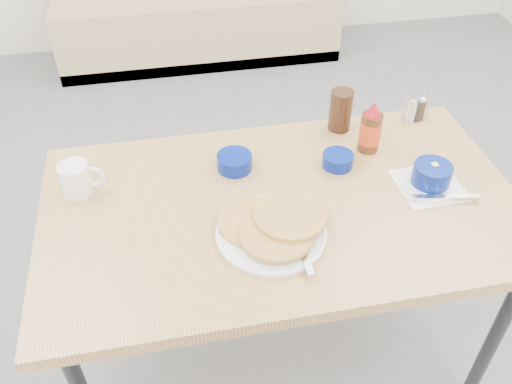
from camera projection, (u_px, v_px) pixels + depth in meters
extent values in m
cube|color=tan|center=(199.00, 26.00, 3.76)|extent=(1.90, 0.55, 0.45)
cube|color=#2D2D33|center=(201.00, 50.00, 3.88)|extent=(1.90, 0.55, 0.08)
cube|color=tan|center=(283.00, 208.00, 1.60)|extent=(1.40, 0.80, 0.04)
cylinder|color=#2D2D33|center=(494.00, 339.00, 1.70)|extent=(0.04, 0.04, 0.72)
cylinder|color=#2D2D33|center=(96.00, 248.00, 1.99)|extent=(0.04, 0.04, 0.72)
cylinder|color=#2D2D33|center=(411.00, 204.00, 2.17)|extent=(0.04, 0.04, 0.72)
cylinder|color=white|center=(271.00, 234.00, 1.48)|extent=(0.30, 0.30, 0.02)
cylinder|color=gold|center=(255.00, 222.00, 1.49)|extent=(0.20, 0.20, 0.01)
cylinder|color=gold|center=(277.00, 234.00, 1.44)|extent=(0.20, 0.20, 0.01)
cylinder|color=gold|center=(290.00, 215.00, 1.48)|extent=(0.20, 0.20, 0.01)
cube|color=silver|center=(304.00, 256.00, 1.40)|extent=(0.02, 0.14, 0.01)
cylinder|color=white|center=(76.00, 179.00, 1.59)|extent=(0.09, 0.09, 0.10)
cylinder|color=black|center=(72.00, 167.00, 1.56)|extent=(0.08, 0.08, 0.00)
torus|color=white|center=(93.00, 177.00, 1.59)|extent=(0.07, 0.02, 0.07)
cube|color=white|center=(429.00, 185.00, 1.64)|extent=(0.19, 0.19, 0.00)
cylinder|color=white|center=(429.00, 183.00, 1.64)|extent=(0.18, 0.18, 0.01)
cylinder|color=navy|center=(432.00, 174.00, 1.61)|extent=(0.11, 0.11, 0.06)
cylinder|color=white|center=(434.00, 167.00, 1.60)|extent=(0.10, 0.10, 0.01)
cube|color=#F4DB60|center=(435.00, 165.00, 1.60)|extent=(0.02, 0.02, 0.01)
cube|color=silver|center=(445.00, 197.00, 1.58)|extent=(0.21, 0.05, 0.01)
cylinder|color=navy|center=(235.00, 162.00, 1.69)|extent=(0.11, 0.11, 0.05)
cylinder|color=navy|center=(338.00, 160.00, 1.70)|extent=(0.10, 0.10, 0.04)
cylinder|color=black|center=(341.00, 110.00, 1.83)|extent=(0.09, 0.09, 0.14)
cube|color=silver|center=(414.00, 119.00, 1.92)|extent=(0.09, 0.06, 0.00)
cylinder|color=silver|center=(411.00, 111.00, 1.86)|extent=(0.01, 0.01, 0.10)
cylinder|color=silver|center=(429.00, 107.00, 1.88)|extent=(0.01, 0.01, 0.10)
cylinder|color=silver|center=(405.00, 106.00, 1.89)|extent=(0.01, 0.01, 0.10)
cylinder|color=silver|center=(423.00, 102.00, 1.90)|extent=(0.01, 0.01, 0.10)
cylinder|color=silver|center=(411.00, 111.00, 1.89)|extent=(0.03, 0.03, 0.07)
cylinder|color=#3F3326|center=(421.00, 109.00, 1.90)|extent=(0.03, 0.03, 0.07)
cylinder|color=#47230F|center=(370.00, 132.00, 1.74)|extent=(0.07, 0.07, 0.13)
cylinder|color=#D84F19|center=(370.00, 132.00, 1.74)|extent=(0.07, 0.07, 0.08)
cone|color=#A9101D|center=(374.00, 108.00, 1.68)|extent=(0.05, 0.05, 0.05)
cube|color=#E85E4D|center=(257.00, 220.00, 1.53)|extent=(0.05, 0.04, 0.00)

